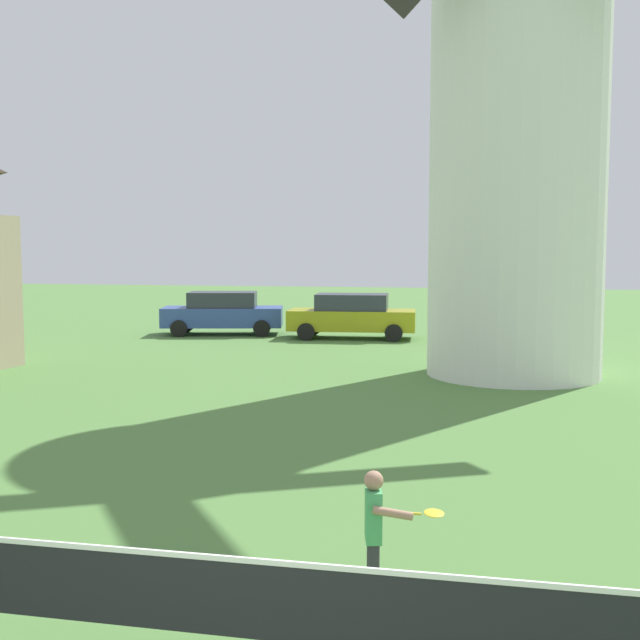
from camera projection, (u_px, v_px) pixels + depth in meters
name	position (u px, v px, depth m)	size (l,w,h in m)	color
windmill	(519.00, 66.00, 18.83)	(6.56, 4.94, 14.66)	white
tennis_net	(262.00, 601.00, 5.48)	(5.62, 0.06, 1.10)	blue
player_far	(376.00, 526.00, 7.02)	(0.75, 0.39, 1.17)	#333338
parked_car_blue	(223.00, 312.00, 28.70)	(4.60, 2.60, 1.56)	#334C99
parked_car_mustard	(352.00, 315.00, 27.40)	(4.51, 2.13, 1.56)	#999919
parked_car_cream	(510.00, 318.00, 26.36)	(4.01, 2.12, 1.56)	silver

